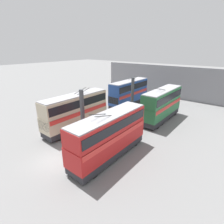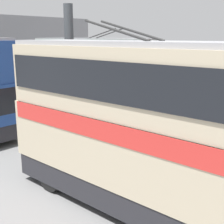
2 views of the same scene
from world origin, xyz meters
The scene contains 12 objects.
ground_plane centered at (0.00, 0.00, 0.00)m, with size 240.00×240.00×0.00m, color slate.
depot_back_wall centered at (32.08, 0.00, 3.66)m, with size 0.50×36.00×7.33m.
support_column_near centered at (4.39, 0.00, 3.31)m, with size 0.88×0.88×6.86m.
support_column_far centered at (15.11, 0.00, 3.31)m, with size 0.88×0.88×6.86m.
bus_left_near centered at (4.31, -4.12, 2.79)m, with size 10.11×2.54×5.54m.
bus_left_far centered at (17.50, -4.12, 2.89)m, with size 9.89×2.54×5.71m.
bus_right_near centered at (6.79, 4.12, 2.89)m, with size 10.41×2.54×5.72m.
bus_right_mid centered at (20.46, 4.12, 2.93)m, with size 10.26×2.54×5.78m.
person_by_right_row centered at (3.91, 1.61, 0.97)m, with size 0.46×0.47×1.82m.
person_aisle_foreground centered at (2.43, 0.07, 0.87)m, with size 0.48×0.38×1.66m.
person_aisle_midway centered at (6.42, 0.55, 0.80)m, with size 0.45×0.48×1.54m.
oil_drum centered at (17.21, -2.13, 0.45)m, with size 0.59×0.59×0.89m.
Camera 1 is at (-8.25, -14.55, 11.21)m, focal length 28.00 mm.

